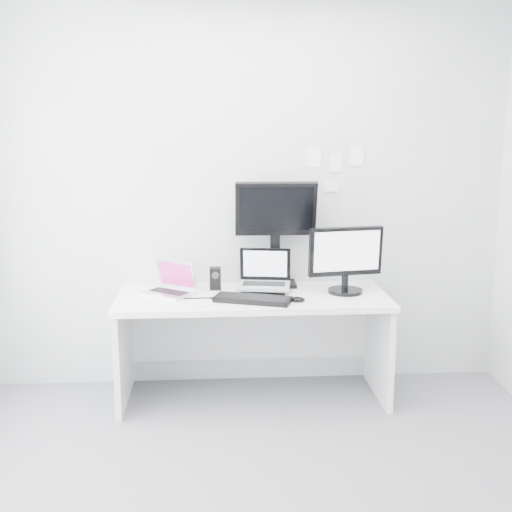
{
  "coord_description": "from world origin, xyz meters",
  "views": [
    {
      "loc": [
        -0.26,
        -2.88,
        1.85
      ],
      "look_at": [
        0.02,
        1.23,
        1.0
      ],
      "focal_mm": 45.19,
      "sensor_mm": 36.0,
      "label": 1
    }
  ],
  "objects": [
    {
      "name": "ground",
      "position": [
        0.0,
        0.0,
        0.0
      ],
      "size": [
        3.6,
        3.6,
        0.0
      ],
      "primitive_type": "plane",
      "color": "#5A5A5E",
      "rests_on": "ground"
    },
    {
      "name": "back_wall",
      "position": [
        0.0,
        1.6,
        1.35
      ],
      "size": [
        3.6,
        0.0,
        3.6
      ],
      "primitive_type": "plane",
      "rotation": [
        1.57,
        0.0,
        0.0
      ],
      "color": "silver",
      "rests_on": "ground"
    },
    {
      "name": "desk",
      "position": [
        0.0,
        1.25,
        0.36
      ],
      "size": [
        1.8,
        0.7,
        0.73
      ],
      "primitive_type": "cube",
      "color": "white",
      "rests_on": "ground"
    },
    {
      "name": "macbook",
      "position": [
        -0.57,
        1.29,
        0.85
      ],
      "size": [
        0.39,
        0.38,
        0.24
      ],
      "primitive_type": "cube",
      "rotation": [
        0.0,
        0.0,
        -0.62
      ],
      "color": "silver",
      "rests_on": "desk"
    },
    {
      "name": "speaker",
      "position": [
        -0.25,
        1.42,
        0.81
      ],
      "size": [
        0.08,
        0.08,
        0.15
      ],
      "primitive_type": "cube",
      "rotation": [
        0.0,
        0.0,
        0.07
      ],
      "color": "black",
      "rests_on": "desk"
    },
    {
      "name": "dell_laptop",
      "position": [
        0.08,
        1.34,
        0.88
      ],
      "size": [
        0.39,
        0.32,
        0.29
      ],
      "primitive_type": "cube",
      "rotation": [
        0.0,
        0.0,
        -0.16
      ],
      "color": "#9DA0A4",
      "rests_on": "desk"
    },
    {
      "name": "rear_monitor",
      "position": [
        0.17,
        1.5,
        1.11
      ],
      "size": [
        0.56,
        0.21,
        0.76
      ],
      "primitive_type": "cube",
      "rotation": [
        0.0,
        0.0,
        -0.02
      ],
      "color": "black",
      "rests_on": "desk"
    },
    {
      "name": "samsung_monitor",
      "position": [
        0.63,
        1.27,
        0.96
      ],
      "size": [
        0.54,
        0.31,
        0.46
      ],
      "primitive_type": "cube",
      "rotation": [
        0.0,
        0.0,
        0.16
      ],
      "color": "black",
      "rests_on": "desk"
    },
    {
      "name": "keyboard",
      "position": [
        -0.01,
        1.09,
        0.75
      ],
      "size": [
        0.52,
        0.32,
        0.03
      ],
      "primitive_type": "cube",
      "rotation": [
        0.0,
        0.0,
        -0.33
      ],
      "color": "black",
      "rests_on": "desk"
    },
    {
      "name": "mouse",
      "position": [
        0.28,
        1.07,
        0.75
      ],
      "size": [
        0.11,
        0.09,
        0.03
      ],
      "primitive_type": "ellipsoid",
      "rotation": [
        0.0,
        0.0,
        -0.36
      ],
      "color": "black",
      "rests_on": "desk"
    },
    {
      "name": "wall_note_0",
      "position": [
        0.45,
        1.59,
        1.62
      ],
      "size": [
        0.1,
        0.0,
        0.14
      ],
      "primitive_type": "cube",
      "color": "white",
      "rests_on": "back_wall"
    },
    {
      "name": "wall_note_1",
      "position": [
        0.6,
        1.59,
        1.58
      ],
      "size": [
        0.09,
        0.0,
        0.13
      ],
      "primitive_type": "cube",
      "color": "white",
      "rests_on": "back_wall"
    },
    {
      "name": "wall_note_2",
      "position": [
        0.75,
        1.59,
        1.63
      ],
      "size": [
        0.1,
        0.0,
        0.14
      ],
      "primitive_type": "cube",
      "color": "white",
      "rests_on": "back_wall"
    },
    {
      "name": "wall_note_3",
      "position": [
        0.58,
        1.59,
        1.42
      ],
      "size": [
        0.11,
        0.0,
        0.08
      ],
      "primitive_type": "cube",
      "color": "white",
      "rests_on": "back_wall"
    }
  ]
}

